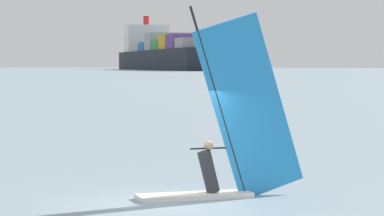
{
  "coord_description": "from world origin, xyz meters",
  "views": [
    {
      "loc": [
        4.67,
        -18.81,
        3.11
      ],
      "look_at": [
        -2.33,
        11.73,
        1.56
      ],
      "focal_mm": 82.32,
      "sensor_mm": 36.0,
      "label": 1
    }
  ],
  "objects": [
    {
      "name": "windsurfer",
      "position": [
        0.81,
        1.35,
        1.2
      ],
      "size": [
        3.73,
        2.46,
        4.59
      ],
      "rotation": [
        0.0,
        0.0,
        3.68
      ],
      "color": "white",
      "rests_on": "ground_plane"
    },
    {
      "name": "cargo_ship",
      "position": [
        -123.12,
        481.97,
        9.08
      ],
      "size": [
        113.07,
        181.57,
        35.22
      ],
      "rotation": [
        0.0,
        0.0,
        5.19
      ],
      "color": "black",
      "rests_on": "ground_plane"
    },
    {
      "name": "ground_plane",
      "position": [
        0.0,
        0.0,
        0.0
      ],
      "size": [
        4000.0,
        4000.0,
        0.0
      ],
      "primitive_type": "plane",
      "color": "gray"
    },
    {
      "name": "distant_headland",
      "position": [
        -65.61,
        1181.16,
        25.6
      ],
      "size": [
        1137.79,
        454.01,
        51.19
      ],
      "primitive_type": "cube",
      "rotation": [
        0.0,
        0.0,
        -0.13
      ],
      "color": "#756B56",
      "rests_on": "ground_plane"
    }
  ]
}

